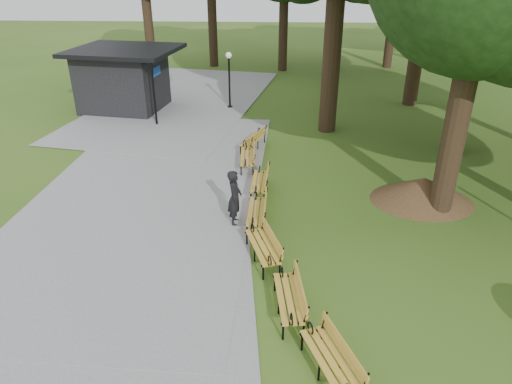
{
  "coord_description": "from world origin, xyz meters",
  "views": [
    {
      "loc": [
        0.6,
        -11.6,
        7.36
      ],
      "look_at": [
        0.01,
        0.74,
        1.1
      ],
      "focal_mm": 32.76,
      "sensor_mm": 36.0,
      "label": 1
    }
  ],
  "objects_px": {
    "lamp_post": "(229,68)",
    "bench_2": "(262,246)",
    "bench_4": "(259,182)",
    "dirt_mound": "(423,190)",
    "bench_6": "(253,139)",
    "person": "(235,198)",
    "bench_5": "(247,157)",
    "kiosk": "(123,79)",
    "bench_3": "(256,211)",
    "bench_1": "(289,298)",
    "bench_0": "(330,361)"
  },
  "relations": [
    {
      "from": "bench_5",
      "to": "person",
      "type": "bearing_deg",
      "value": -4.23
    },
    {
      "from": "bench_1",
      "to": "bench_6",
      "type": "xyz_separation_m",
      "value": [
        -1.35,
        10.18,
        0.0
      ]
    },
    {
      "from": "bench_0",
      "to": "bench_1",
      "type": "height_order",
      "value": "same"
    },
    {
      "from": "dirt_mound",
      "to": "bench_3",
      "type": "relative_size",
      "value": 1.5
    },
    {
      "from": "lamp_post",
      "to": "bench_4",
      "type": "relative_size",
      "value": 1.55
    },
    {
      "from": "bench_0",
      "to": "person",
      "type": "bearing_deg",
      "value": -179.06
    },
    {
      "from": "bench_3",
      "to": "bench_5",
      "type": "height_order",
      "value": "same"
    },
    {
      "from": "bench_0",
      "to": "bench_6",
      "type": "bearing_deg",
      "value": 168.99
    },
    {
      "from": "kiosk",
      "to": "bench_5",
      "type": "height_order",
      "value": "kiosk"
    },
    {
      "from": "bench_1",
      "to": "bench_2",
      "type": "height_order",
      "value": "same"
    },
    {
      "from": "bench_2",
      "to": "bench_5",
      "type": "xyz_separation_m",
      "value": [
        -0.81,
        6.2,
        0.0
      ]
    },
    {
      "from": "person",
      "to": "bench_1",
      "type": "relative_size",
      "value": 0.93
    },
    {
      "from": "person",
      "to": "bench_2",
      "type": "xyz_separation_m",
      "value": [
        0.9,
        -1.92,
        -0.44
      ]
    },
    {
      "from": "person",
      "to": "bench_5",
      "type": "relative_size",
      "value": 0.93
    },
    {
      "from": "bench_2",
      "to": "bench_3",
      "type": "distance_m",
      "value": 1.92
    },
    {
      "from": "bench_0",
      "to": "bench_2",
      "type": "xyz_separation_m",
      "value": [
        -1.43,
        3.87,
        0.0
      ]
    },
    {
      "from": "lamp_post",
      "to": "bench_0",
      "type": "bearing_deg",
      "value": -78.42
    },
    {
      "from": "bench_1",
      "to": "bench_3",
      "type": "bearing_deg",
      "value": -173.71
    },
    {
      "from": "bench_0",
      "to": "bench_6",
      "type": "height_order",
      "value": "same"
    },
    {
      "from": "lamp_post",
      "to": "bench_2",
      "type": "distance_m",
      "value": 14.39
    },
    {
      "from": "bench_4",
      "to": "bench_5",
      "type": "xyz_separation_m",
      "value": [
        -0.56,
        2.2,
        0.0
      ]
    },
    {
      "from": "lamp_post",
      "to": "bench_5",
      "type": "height_order",
      "value": "lamp_post"
    },
    {
      "from": "dirt_mound",
      "to": "bench_2",
      "type": "distance_m",
      "value": 6.37
    },
    {
      "from": "kiosk",
      "to": "dirt_mound",
      "type": "relative_size",
      "value": 1.8
    },
    {
      "from": "kiosk",
      "to": "bench_6",
      "type": "bearing_deg",
      "value": -29.09
    },
    {
      "from": "bench_4",
      "to": "dirt_mound",
      "type": "bearing_deg",
      "value": 88.65
    },
    {
      "from": "lamp_post",
      "to": "bench_2",
      "type": "bearing_deg",
      "value": -80.93
    },
    {
      "from": "bench_2",
      "to": "bench_5",
      "type": "height_order",
      "value": "same"
    },
    {
      "from": "person",
      "to": "bench_3",
      "type": "height_order",
      "value": "person"
    },
    {
      "from": "person",
      "to": "bench_5",
      "type": "height_order",
      "value": "person"
    },
    {
      "from": "dirt_mound",
      "to": "bench_5",
      "type": "height_order",
      "value": "bench_5"
    },
    {
      "from": "lamp_post",
      "to": "dirt_mound",
      "type": "height_order",
      "value": "lamp_post"
    },
    {
      "from": "bench_1",
      "to": "bench_3",
      "type": "height_order",
      "value": "same"
    },
    {
      "from": "bench_4",
      "to": "bench_5",
      "type": "relative_size",
      "value": 1.0
    },
    {
      "from": "dirt_mound",
      "to": "bench_2",
      "type": "bearing_deg",
      "value": -144.81
    },
    {
      "from": "dirt_mound",
      "to": "bench_4",
      "type": "relative_size",
      "value": 1.5
    },
    {
      "from": "kiosk",
      "to": "bench_5",
      "type": "bearing_deg",
      "value": -37.95
    },
    {
      "from": "kiosk",
      "to": "bench_5",
      "type": "distance_m",
      "value": 10.33
    },
    {
      "from": "person",
      "to": "bench_3",
      "type": "distance_m",
      "value": 0.79
    },
    {
      "from": "bench_2",
      "to": "bench_6",
      "type": "height_order",
      "value": "same"
    },
    {
      "from": "bench_4",
      "to": "person",
      "type": "bearing_deg",
      "value": -15.44
    },
    {
      "from": "kiosk",
      "to": "bench_2",
      "type": "relative_size",
      "value": 2.7
    },
    {
      "from": "lamp_post",
      "to": "bench_2",
      "type": "xyz_separation_m",
      "value": [
        2.25,
        -14.12,
        -1.7
      ]
    },
    {
      "from": "bench_1",
      "to": "kiosk",
      "type": "bearing_deg",
      "value": -158.39
    },
    {
      "from": "person",
      "to": "kiosk",
      "type": "relative_size",
      "value": 0.34
    },
    {
      "from": "person",
      "to": "kiosk",
      "type": "distance_m",
      "value": 13.68
    },
    {
      "from": "bench_0",
      "to": "bench_3",
      "type": "height_order",
      "value": "same"
    },
    {
      "from": "bench_4",
      "to": "bench_6",
      "type": "relative_size",
      "value": 1.0
    },
    {
      "from": "kiosk",
      "to": "bench_1",
      "type": "distance_m",
      "value": 17.93
    },
    {
      "from": "bench_5",
      "to": "bench_1",
      "type": "bearing_deg",
      "value": 7.17
    }
  ]
}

